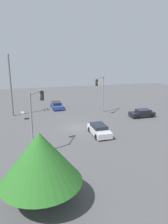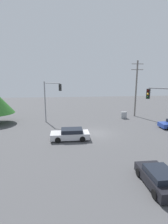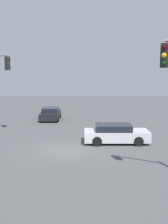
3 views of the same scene
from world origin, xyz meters
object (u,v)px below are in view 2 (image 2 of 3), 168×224
(sedan_dark, at_px, (159,178))
(electrical_cabinet, at_px, (124,115))
(traffic_signal_cross, at_px, (166,107))
(sedan_silver, at_px, (70,134))
(traffic_signal_main, at_px, (51,95))

(sedan_dark, height_order, electrical_cabinet, sedan_dark)
(traffic_signal_cross, bearing_deg, sedan_silver, 20.31)
(sedan_dark, height_order, traffic_signal_main, traffic_signal_main)
(electrical_cabinet, bearing_deg, traffic_signal_cross, -91.11)
(sedan_silver, xyz_separation_m, traffic_signal_main, (-2.77, 8.06, 3.82))
(traffic_signal_cross, bearing_deg, electrical_cabinet, -49.84)
(sedan_silver, bearing_deg, electrical_cabinet, -46.11)
(sedan_dark, xyz_separation_m, traffic_signal_cross, (3.77, 6.04, 3.82))
(traffic_signal_cross, xyz_separation_m, electrical_cabinet, (0.26, 13.15, -3.85))
(sedan_dark, distance_m, traffic_signal_cross, 8.08)
(sedan_dark, relative_size, traffic_signal_main, 0.61)
(sedan_dark, bearing_deg, electrical_cabinet, 78.16)
(sedan_silver, distance_m, traffic_signal_cross, 10.95)
(sedan_dark, distance_m, traffic_signal_main, 20.12)
(electrical_cabinet, bearing_deg, sedan_silver, -136.11)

